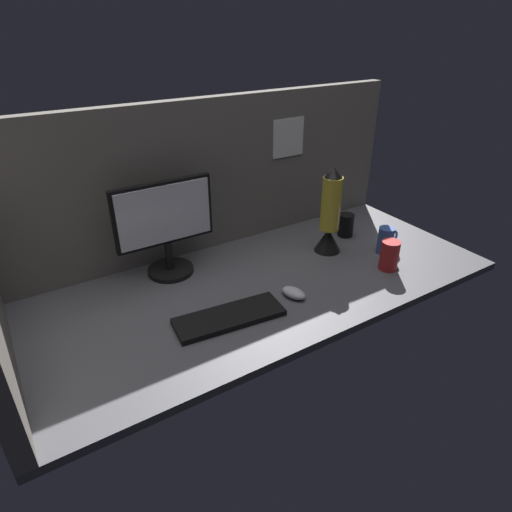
% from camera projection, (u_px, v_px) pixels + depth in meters
% --- Properties ---
extents(ground_plane, '(1.80, 0.80, 0.03)m').
position_uv_depth(ground_plane, '(260.00, 284.00, 1.70)').
color(ground_plane, '#515156').
extents(cubicle_wall_back, '(1.80, 0.06, 0.63)m').
position_uv_depth(cubicle_wall_back, '(211.00, 176.00, 1.81)').
color(cubicle_wall_back, slate).
rests_on(cubicle_wall_back, ground_plane).
extents(monitor, '(0.38, 0.18, 0.37)m').
position_uv_depth(monitor, '(165.00, 225.00, 1.65)').
color(monitor, black).
rests_on(monitor, ground_plane).
extents(keyboard, '(0.38, 0.17, 0.02)m').
position_uv_depth(keyboard, '(229.00, 317.00, 1.47)').
color(keyboard, black).
rests_on(keyboard, ground_plane).
extents(mouse, '(0.08, 0.11, 0.03)m').
position_uv_depth(mouse, '(294.00, 293.00, 1.59)').
color(mouse, silver).
rests_on(mouse, ground_plane).
extents(mug_ceramic_blue, '(0.10, 0.07, 0.11)m').
position_uv_depth(mug_ceramic_blue, '(386.00, 240.00, 1.86)').
color(mug_ceramic_blue, '#38569E').
rests_on(mug_ceramic_blue, ground_plane).
extents(mug_black_travel, '(0.07, 0.07, 0.10)m').
position_uv_depth(mug_black_travel, '(346.00, 225.00, 2.01)').
color(mug_black_travel, black).
rests_on(mug_black_travel, ground_plane).
extents(mug_red_plastic, '(0.07, 0.07, 0.12)m').
position_uv_depth(mug_red_plastic, '(389.00, 255.00, 1.74)').
color(mug_red_plastic, red).
rests_on(mug_red_plastic, ground_plane).
extents(lava_lamp, '(0.11, 0.11, 0.37)m').
position_uv_depth(lava_lamp, '(330.00, 217.00, 1.83)').
color(lava_lamp, black).
rests_on(lava_lamp, ground_plane).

